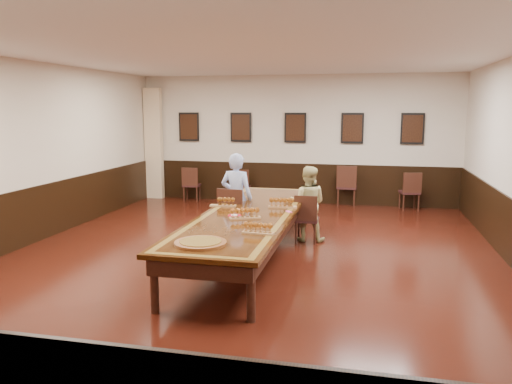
% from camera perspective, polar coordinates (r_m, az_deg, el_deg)
% --- Properties ---
extents(floor, '(8.00, 10.00, 0.02)m').
position_cam_1_polar(floor, '(8.05, -0.79, -7.69)').
color(floor, black).
rests_on(floor, ground).
extents(ceiling, '(8.00, 10.00, 0.02)m').
position_cam_1_polar(ceiling, '(7.73, -0.85, 15.75)').
color(ceiling, white).
rests_on(ceiling, floor).
extents(wall_back, '(8.00, 0.02, 3.20)m').
position_cam_1_polar(wall_back, '(12.64, 4.53, 5.99)').
color(wall_back, beige).
rests_on(wall_back, floor).
extents(wall_front, '(8.00, 0.02, 3.20)m').
position_cam_1_polar(wall_front, '(3.15, -22.78, -5.42)').
color(wall_front, beige).
rests_on(wall_front, floor).
extents(wall_left, '(0.02, 10.00, 3.20)m').
position_cam_1_polar(wall_left, '(9.50, -25.11, 3.97)').
color(wall_left, beige).
rests_on(wall_left, floor).
extents(chair_man, '(0.53, 0.56, 1.00)m').
position_cam_1_polar(chair_man, '(8.87, -2.48, -2.66)').
color(chair_man, black).
rests_on(chair_man, floor).
extents(chair_woman, '(0.41, 0.45, 0.87)m').
position_cam_1_polar(chair_woman, '(8.99, 5.83, -2.97)').
color(chair_woman, black).
rests_on(chair_woman, floor).
extents(spare_chair_a, '(0.46, 0.50, 0.89)m').
position_cam_1_polar(spare_chair_a, '(13.00, -7.36, 0.91)').
color(spare_chair_a, black).
rests_on(spare_chair_a, floor).
extents(spare_chair_b, '(0.44, 0.48, 0.86)m').
position_cam_1_polar(spare_chair_b, '(12.70, -1.62, 0.73)').
color(spare_chair_b, black).
rests_on(spare_chair_b, floor).
extents(spare_chair_c, '(0.48, 0.52, 1.01)m').
position_cam_1_polar(spare_chair_c, '(12.42, 10.35, 0.73)').
color(spare_chair_c, black).
rests_on(spare_chair_c, floor).
extents(spare_chair_d, '(0.51, 0.54, 0.91)m').
position_cam_1_polar(spare_chair_d, '(12.28, 17.14, 0.12)').
color(spare_chair_d, black).
rests_on(spare_chair_d, floor).
extents(person_man, '(0.63, 0.45, 1.60)m').
position_cam_1_polar(person_man, '(8.91, -2.24, -0.65)').
color(person_man, '#5476D2').
rests_on(person_man, floor).
extents(person_woman, '(0.68, 0.53, 1.36)m').
position_cam_1_polar(person_woman, '(9.03, 5.93, -1.33)').
color(person_woman, '#C7BC7C').
rests_on(person_woman, floor).
extents(pink_phone, '(0.12, 0.14, 0.01)m').
position_cam_1_polar(pink_phone, '(7.93, 3.75, -2.25)').
color(pink_phone, '#ED4FA2').
rests_on(pink_phone, conference_table).
extents(curtain, '(0.45, 0.18, 2.90)m').
position_cam_1_polar(curtain, '(13.52, -11.60, 5.42)').
color(curtain, beige).
rests_on(curtain, floor).
extents(wainscoting, '(8.00, 10.00, 1.00)m').
position_cam_1_polar(wainscoting, '(7.91, -0.80, -4.16)').
color(wainscoting, black).
rests_on(wainscoting, floor).
extents(conference_table, '(1.40, 5.00, 0.76)m').
position_cam_1_polar(conference_table, '(7.89, -0.80, -3.37)').
color(conference_table, black).
rests_on(conference_table, floor).
extents(posters, '(6.14, 0.04, 0.74)m').
position_cam_1_polar(posters, '(12.55, 4.50, 7.34)').
color(posters, black).
rests_on(posters, wall_back).
extents(flight_a, '(0.44, 0.17, 0.16)m').
position_cam_1_polar(flight_a, '(8.34, -3.67, -1.18)').
color(flight_a, olive).
rests_on(flight_a, conference_table).
extents(flight_b, '(0.48, 0.20, 0.18)m').
position_cam_1_polar(flight_b, '(8.23, 3.04, -1.27)').
color(flight_b, olive).
rests_on(flight_b, conference_table).
extents(flight_c, '(0.48, 0.32, 0.17)m').
position_cam_1_polar(flight_c, '(7.41, -1.28, -2.49)').
color(flight_c, olive).
rests_on(flight_c, conference_table).
extents(flight_d, '(0.43, 0.16, 0.16)m').
position_cam_1_polar(flight_d, '(6.53, 0.23, -4.20)').
color(flight_d, olive).
rests_on(flight_d, conference_table).
extents(red_plate_grp, '(0.20, 0.20, 0.03)m').
position_cam_1_polar(red_plate_grp, '(7.60, -2.48, -2.73)').
color(red_plate_grp, red).
rests_on(red_plate_grp, conference_table).
extents(carved_platter, '(0.73, 0.73, 0.05)m').
position_cam_1_polar(carved_platter, '(6.06, -6.36, -5.82)').
color(carved_platter, '#582B11').
rests_on(carved_platter, conference_table).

